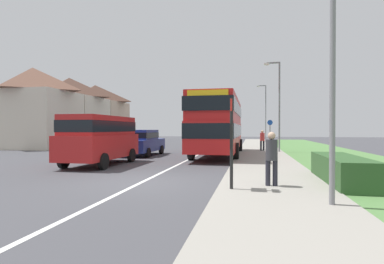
% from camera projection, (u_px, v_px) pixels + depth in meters
% --- Properties ---
extents(ground_plane, '(120.00, 120.00, 0.00)m').
position_uv_depth(ground_plane, '(142.00, 182.00, 9.89)').
color(ground_plane, '#424247').
extents(lane_marking_centre, '(0.14, 60.00, 0.01)m').
position_uv_depth(lane_marking_centre, '(190.00, 159.00, 17.74)').
color(lane_marking_centre, silver).
rests_on(lane_marking_centre, ground_plane).
extents(pavement_near_side, '(3.20, 68.00, 0.12)m').
position_uv_depth(pavement_near_side, '(265.00, 163.00, 14.96)').
color(pavement_near_side, gray).
rests_on(pavement_near_side, ground_plane).
extents(grass_verge_seaward, '(6.00, 68.00, 0.08)m').
position_uv_depth(grass_verge_seaward, '(359.00, 165.00, 14.12)').
color(grass_verge_seaward, '#517F42').
rests_on(grass_verge_seaward, ground_plane).
extents(roadside_hedge, '(1.10, 3.85, 0.90)m').
position_uv_depth(roadside_hedge, '(342.00, 171.00, 9.37)').
color(roadside_hedge, '#2D5128').
rests_on(roadside_hedge, ground_plane).
extents(double_decker_bus, '(2.80, 10.31, 3.70)m').
position_uv_depth(double_decker_bus, '(219.00, 123.00, 19.47)').
color(double_decker_bus, red).
rests_on(double_decker_bus, ground_plane).
extents(parked_van_red, '(2.11, 4.96, 2.37)m').
position_uv_depth(parked_van_red, '(101.00, 136.00, 14.59)').
color(parked_van_red, '#B21E1E').
rests_on(parked_van_red, ground_plane).
extents(parked_car_blue, '(1.91, 4.48, 1.70)m').
position_uv_depth(parked_car_blue, '(142.00, 141.00, 19.86)').
color(parked_car_blue, navy).
rests_on(parked_car_blue, ground_plane).
extents(pedestrian_at_stop, '(0.34, 0.34, 1.67)m').
position_uv_depth(pedestrian_at_stop, '(272.00, 156.00, 8.64)').
color(pedestrian_at_stop, '#23232D').
rests_on(pedestrian_at_stop, ground_plane).
extents(pedestrian_walking_away, '(0.34, 0.34, 1.67)m').
position_uv_depth(pedestrian_walking_away, '(262.00, 139.00, 22.86)').
color(pedestrian_walking_away, '#23232D').
rests_on(pedestrian_walking_away, ground_plane).
extents(bus_stop_sign, '(0.09, 0.52, 2.60)m').
position_uv_depth(bus_stop_sign, '(232.00, 137.00, 8.19)').
color(bus_stop_sign, black).
rests_on(bus_stop_sign, ground_plane).
extents(cycle_route_sign, '(0.44, 0.08, 2.52)m').
position_uv_depth(cycle_route_sign, '(270.00, 133.00, 25.42)').
color(cycle_route_sign, slate).
rests_on(cycle_route_sign, ground_plane).
extents(street_lamp_near, '(1.14, 0.20, 7.52)m').
position_uv_depth(street_lamp_near, '(328.00, 10.00, 6.48)').
color(street_lamp_near, slate).
rests_on(street_lamp_near, ground_plane).
extents(street_lamp_mid, '(1.14, 0.20, 6.57)m').
position_uv_depth(street_lamp_mid, '(278.00, 100.00, 21.59)').
color(street_lamp_mid, slate).
rests_on(street_lamp_mid, ground_plane).
extents(street_lamp_far, '(1.14, 0.20, 7.11)m').
position_uv_depth(street_lamp_far, '(265.00, 110.00, 36.82)').
color(street_lamp_far, slate).
rests_on(street_lamp_far, ground_plane).
extents(house_terrace_far_side, '(7.01, 16.62, 7.33)m').
position_uv_depth(house_terrace_far_side, '(69.00, 111.00, 32.77)').
color(house_terrace_far_side, beige).
rests_on(house_terrace_far_side, ground_plane).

